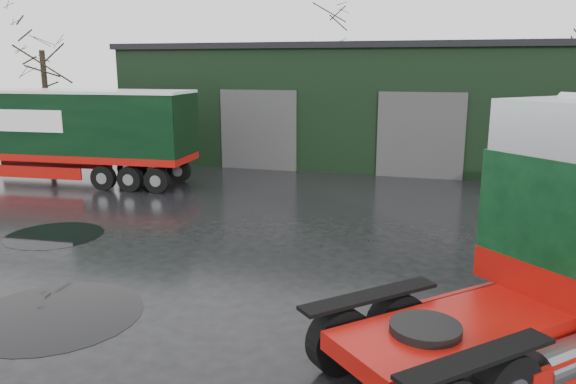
% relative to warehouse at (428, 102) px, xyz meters
% --- Properties ---
extents(ground, '(100.00, 100.00, 0.00)m').
position_rel_warehouse_xyz_m(ground, '(-2.00, -20.00, -3.16)').
color(ground, black).
extents(warehouse, '(32.40, 12.40, 6.30)m').
position_rel_warehouse_xyz_m(warehouse, '(0.00, 0.00, 0.00)').
color(warehouse, black).
rests_on(warehouse, ground).
extents(hero_tractor, '(7.52, 7.60, 4.67)m').
position_rel_warehouse_xyz_m(hero_tractor, '(2.50, -23.00, -0.82)').
color(hero_tractor, black).
rests_on(hero_tractor, ground).
extents(trailer_left, '(13.67, 3.67, 4.20)m').
position_rel_warehouse_xyz_m(trailer_left, '(-16.03, -11.69, -1.06)').
color(trailer_left, silver).
rests_on(trailer_left, ground).
extents(tree_left, '(4.40, 4.40, 8.50)m').
position_rel_warehouse_xyz_m(tree_left, '(-19.00, -8.00, 1.09)').
color(tree_left, black).
rests_on(tree_left, ground).
extents(tree_back_a, '(4.40, 4.40, 9.50)m').
position_rel_warehouse_xyz_m(tree_back_a, '(-8.00, 10.00, 1.59)').
color(tree_back_a, black).
rests_on(tree_back_a, ground).
extents(tree_back_b, '(4.40, 4.40, 7.50)m').
position_rel_warehouse_xyz_m(tree_back_b, '(8.00, 10.00, 0.59)').
color(tree_back_b, black).
rests_on(tree_back_b, ground).
extents(puddle_0, '(3.69, 3.69, 0.01)m').
position_rel_warehouse_xyz_m(puddle_0, '(-6.47, -23.53, -3.15)').
color(puddle_0, black).
rests_on(puddle_0, ground).
extents(puddle_1, '(1.86, 1.86, 0.01)m').
position_rel_warehouse_xyz_m(puddle_1, '(3.53, -16.93, -3.15)').
color(puddle_1, black).
rests_on(puddle_1, ground).
extents(puddle_2, '(2.99, 2.99, 0.01)m').
position_rel_warehouse_xyz_m(puddle_2, '(-10.35, -18.69, -3.15)').
color(puddle_2, black).
rests_on(puddle_2, ground).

